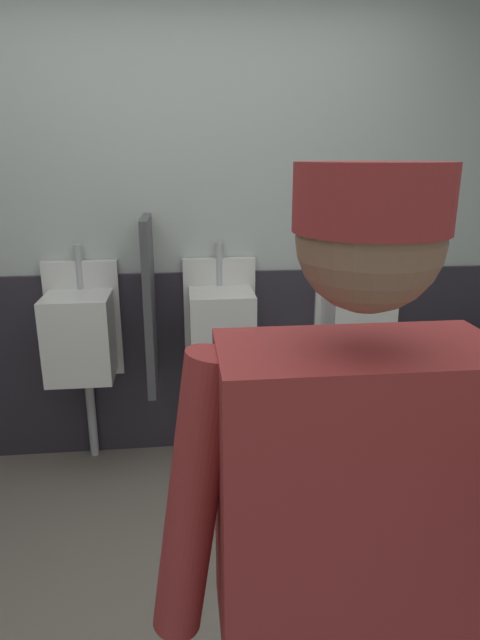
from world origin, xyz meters
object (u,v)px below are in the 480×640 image
object	(u,v)px
urinal_right	(354,325)
person	(349,541)
urinal_middle	(221,330)
soap_dispenser	(357,238)
urinal_left	(81,335)

from	to	relation	value
urinal_right	person	distance (m)	2.08
urinal_middle	soap_dispenser	xyz separation A→B (m)	(0.78, 0.12, 0.47)
urinal_left	urinal_middle	size ratio (longest dim) A/B	1.00
urinal_left	person	bearing A→B (deg)	-66.75
soap_dispenser	urinal_left	bearing A→B (deg)	-175.53
urinal_left	urinal_middle	world-z (taller)	same
urinal_middle	person	bearing A→B (deg)	-87.32
urinal_left	soap_dispenser	size ratio (longest dim) A/B	6.89
soap_dispenser	urinal_middle	bearing A→B (deg)	-171.25
urinal_right	urinal_middle	bearing A→B (deg)	180.00
urinal_middle	urinal_right	bearing A→B (deg)	0.00
urinal_left	urinal_right	bearing A→B (deg)	0.00
urinal_right	soap_dispenser	distance (m)	0.49
person	soap_dispenser	distance (m)	2.20
urinal_left	urinal_middle	xyz separation A→B (m)	(0.75, 0.00, 0.00)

